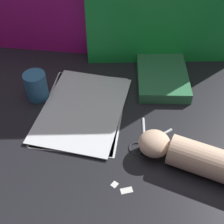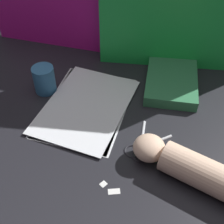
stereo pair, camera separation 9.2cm
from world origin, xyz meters
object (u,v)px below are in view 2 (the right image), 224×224
(paper_stack, at_px, (86,106))
(scissors, at_px, (141,147))
(mug, at_px, (44,79))
(book_closed, at_px, (171,81))
(hand_forearm, at_px, (193,169))

(paper_stack, xyz_separation_m, scissors, (0.21, -0.11, -0.00))
(scissors, bearing_deg, paper_stack, 152.37)
(paper_stack, height_order, mug, mug)
(book_closed, bearing_deg, scissors, -95.81)
(book_closed, distance_m, mug, 0.44)
(scissors, height_order, hand_forearm, hand_forearm)
(paper_stack, bearing_deg, mug, 167.37)
(mug, bearing_deg, scissors, -21.44)
(paper_stack, xyz_separation_m, hand_forearm, (0.36, -0.17, 0.04))
(paper_stack, bearing_deg, book_closed, 38.83)
(paper_stack, relative_size, mug, 3.97)
(paper_stack, height_order, hand_forearm, hand_forearm)
(book_closed, height_order, scissors, book_closed)
(scissors, bearing_deg, mug, 158.56)
(mug, bearing_deg, book_closed, 21.32)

